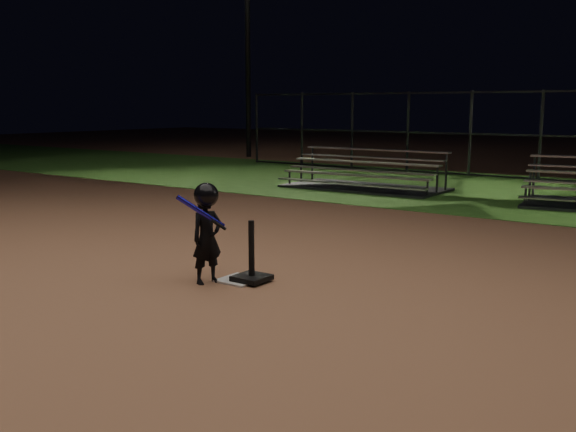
# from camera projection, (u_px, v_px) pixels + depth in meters

# --- Properties ---
(ground) EXTENTS (80.00, 80.00, 0.00)m
(ground) POSITION_uv_depth(u_px,v_px,m) (239.00, 281.00, 7.80)
(ground) COLOR #996445
(ground) RESTS_ON ground
(grass_strip) EXTENTS (60.00, 8.00, 0.01)m
(grass_strip) POSITION_uv_depth(u_px,v_px,m) (504.00, 192.00, 15.81)
(grass_strip) COLOR #305F1E
(grass_strip) RESTS_ON ground
(home_plate) EXTENTS (0.45, 0.45, 0.02)m
(home_plate) POSITION_uv_depth(u_px,v_px,m) (239.00, 280.00, 7.80)
(home_plate) COLOR beige
(home_plate) RESTS_ON ground
(batting_tee) EXTENTS (0.38, 0.38, 0.72)m
(batting_tee) POSITION_uv_depth(u_px,v_px,m) (252.00, 270.00, 7.72)
(batting_tee) COLOR black
(batting_tee) RESTS_ON home_plate
(child_batter) EXTENTS (0.46, 0.61, 1.19)m
(child_batter) POSITION_uv_depth(u_px,v_px,m) (207.00, 230.00, 7.61)
(child_batter) COLOR black
(child_batter) RESTS_ON ground
(bleacher_left) EXTENTS (4.01, 2.00, 0.98)m
(bleacher_left) POSITION_uv_depth(u_px,v_px,m) (364.00, 181.00, 16.33)
(bleacher_left) COLOR silver
(bleacher_left) RESTS_ON ground
(backstop_fence) EXTENTS (20.08, 0.08, 2.50)m
(backstop_fence) POSITION_uv_depth(u_px,v_px,m) (541.00, 136.00, 18.01)
(backstop_fence) COLOR #38383D
(backstop_fence) RESTS_ON ground
(light_pole_left) EXTENTS (0.90, 0.53, 8.30)m
(light_pole_left) POSITION_uv_depth(u_px,v_px,m) (247.00, 32.00, 25.84)
(light_pole_left) COLOR #2D2D30
(light_pole_left) RESTS_ON ground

